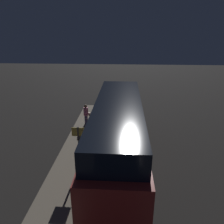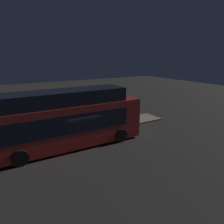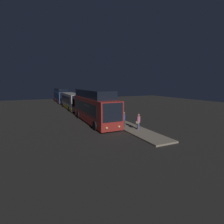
{
  "view_description": "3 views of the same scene",
  "coord_description": "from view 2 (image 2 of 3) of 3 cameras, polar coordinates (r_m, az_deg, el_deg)",
  "views": [
    {
      "loc": [
        -11.85,
        -0.15,
        7.78
      ],
      "look_at": [
        3.35,
        0.76,
        1.97
      ],
      "focal_mm": 35.0,
      "sensor_mm": 36.0,
      "label": 1
    },
    {
      "loc": [
        -5.88,
        -14.52,
        6.72
      ],
      "look_at": [
        3.35,
        0.76,
        1.97
      ],
      "focal_mm": 35.0,
      "sensor_mm": 36.0,
      "label": 2
    },
    {
      "loc": [
        20.73,
        -7.31,
        5.13
      ],
      "look_at": [
        3.35,
        0.76,
        1.97
      ],
      "focal_mm": 28.0,
      "sensor_mm": 36.0,
      "label": 3
    }
  ],
  "objects": [
    {
      "name": "ground",
      "position": [
        17.05,
        -8.43,
        -8.49
      ],
      "size": [
        80.0,
        80.0,
        0.0
      ],
      "primitive_type": "plane",
      "color": "#2B2826"
    },
    {
      "name": "platform",
      "position": [
        19.48,
        -11.7,
        -5.36
      ],
      "size": [
        20.0,
        2.45,
        0.16
      ],
      "color": "gray",
      "rests_on": "ground"
    },
    {
      "name": "bus_lead",
      "position": [
        16.21,
        -12.1,
        -2.67
      ],
      "size": [
        11.6,
        2.87,
        4.27
      ],
      "color": "maroon",
      "rests_on": "ground"
    },
    {
      "name": "passenger_boarding",
      "position": [
        21.52,
        0.97,
        -0.29
      ],
      "size": [
        0.6,
        0.65,
        1.72
      ],
      "rotation": [
        0.0,
        0.0,
        -2.53
      ],
      "color": "#4C476B",
      "rests_on": "platform"
    },
    {
      "name": "passenger_waiting",
      "position": [
        19.96,
        -1.39,
        -1.33
      ],
      "size": [
        0.37,
        0.37,
        1.77
      ],
      "rotation": [
        0.0,
        0.0,
        -3.02
      ],
      "color": "#2D2D33",
      "rests_on": "platform"
    },
    {
      "name": "suitcase",
      "position": [
        19.74,
        -2.04,
        -3.66
      ],
      "size": [
        0.39,
        0.27,
        0.8
      ],
      "color": "maroon",
      "rests_on": "platform"
    },
    {
      "name": "sign_post",
      "position": [
        18.36,
        -14.08,
        -1.25
      ],
      "size": [
        0.1,
        0.73,
        2.48
      ],
      "color": "#4C4C51",
      "rests_on": "platform"
    }
  ]
}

